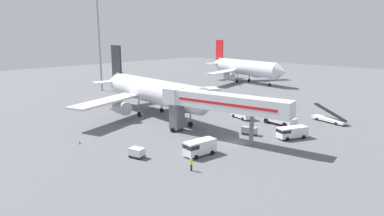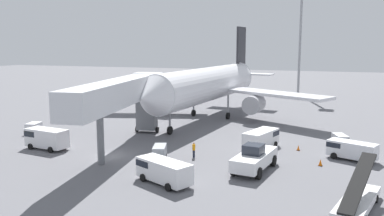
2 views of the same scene
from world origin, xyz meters
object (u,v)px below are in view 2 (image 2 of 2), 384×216
at_px(airplane_at_gate, 209,84).
at_px(service_van_mid_left, 262,138).
at_px(ground_crew_worker_foreground, 194,149).
at_px(baggage_cart_outer_left, 34,128).
at_px(baggage_cart_rear_right, 160,152).
at_px(service_van_near_right, 163,170).
at_px(safety_cone_alpha, 320,163).
at_px(belt_loader_truck, 357,199).
at_px(service_van_mid_right, 46,138).
at_px(safety_cone_bravo, 298,148).
at_px(service_van_mid_center, 351,149).
at_px(apron_light_mast, 302,6).
at_px(jet_bridge, 124,94).
at_px(pushback_tug, 254,158).
at_px(baggage_cart_near_center, 340,140).
at_px(safety_cone_charlie, 72,116).

distance_m(airplane_at_gate, service_van_mid_left, 20.32).
bearing_deg(airplane_at_gate, ground_crew_worker_foreground, -76.91).
bearing_deg(baggage_cart_outer_left, baggage_cart_rear_right, -15.37).
bearing_deg(service_van_near_right, safety_cone_alpha, 37.65).
distance_m(belt_loader_truck, service_van_mid_right, 33.48).
height_order(service_van_mid_right, safety_cone_bravo, service_van_mid_right).
xyz_separation_m(service_van_mid_right, service_van_mid_center, (32.72, 6.87, -0.21)).
relative_size(baggage_cart_rear_right, apron_light_mast, 0.10).
height_order(belt_loader_truck, baggage_cart_outer_left, belt_loader_truck).
xyz_separation_m(jet_bridge, apron_light_mast, (14.40, 58.72, 14.29)).
height_order(service_van_near_right, service_van_mid_left, service_van_mid_left).
relative_size(belt_loader_truck, safety_cone_bravo, 12.89).
height_order(jet_bridge, safety_cone_bravo, jet_bridge).
distance_m(pushback_tug, safety_cone_alpha, 7.01).
xyz_separation_m(service_van_mid_right, ground_crew_worker_foreground, (17.12, 2.25, -0.44)).
distance_m(service_van_mid_left, baggage_cart_near_center, 9.34).
height_order(service_van_mid_right, apron_light_mast, apron_light_mast).
relative_size(jet_bridge, safety_cone_bravo, 40.40).
relative_size(jet_bridge, service_van_mid_center, 4.64).
height_order(belt_loader_truck, service_van_near_right, belt_loader_truck).
distance_m(service_van_near_right, apron_light_mast, 71.33).
distance_m(belt_loader_truck, service_van_mid_left, 18.00).
relative_size(airplane_at_gate, service_van_mid_center, 7.81).
height_order(jet_bridge, safety_cone_charlie, jet_bridge).
relative_size(pushback_tug, ground_crew_worker_foreground, 4.33).
distance_m(pushback_tug, safety_cone_bravo, 9.68).
bearing_deg(safety_cone_bravo, airplane_at_gate, 134.24).
height_order(baggage_cart_outer_left, baggage_cart_near_center, baggage_cart_near_center).
height_order(service_van_mid_left, baggage_cart_rear_right, service_van_mid_left).
relative_size(airplane_at_gate, service_van_mid_right, 7.56).
height_order(service_van_mid_left, baggage_cart_near_center, service_van_mid_left).
height_order(airplane_at_gate, jet_bridge, airplane_at_gate).
bearing_deg(jet_bridge, baggage_cart_outer_left, 170.45).
bearing_deg(service_van_mid_left, service_van_near_right, -112.26).
relative_size(airplane_at_gate, service_van_mid_left, 7.13).
height_order(baggage_cart_near_center, apron_light_mast, apron_light_mast).
distance_m(service_van_mid_left, ground_crew_worker_foreground, 8.69).
distance_m(pushback_tug, baggage_cart_near_center, 14.56).
xyz_separation_m(service_van_near_right, service_van_mid_left, (5.99, 14.62, 0.04)).
xyz_separation_m(ground_crew_worker_foreground, safety_cone_bravo, (10.19, 6.67, -0.59)).
bearing_deg(jet_bridge, ground_crew_worker_foreground, -8.35).
xyz_separation_m(baggage_cart_near_center, apron_light_mast, (-9.10, 50.06, 19.69)).
bearing_deg(ground_crew_worker_foreground, jet_bridge, 171.65).
relative_size(ground_crew_worker_foreground, apron_light_mast, 0.05).
bearing_deg(safety_cone_charlie, baggage_cart_rear_right, -37.03).
distance_m(service_van_near_right, baggage_cart_near_center, 23.43).
bearing_deg(apron_light_mast, safety_cone_alpha, -82.96).
relative_size(pushback_tug, baggage_cart_rear_right, 2.47).
distance_m(airplane_at_gate, baggage_cart_outer_left, 26.91).
bearing_deg(service_van_mid_right, safety_cone_alpha, 6.88).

